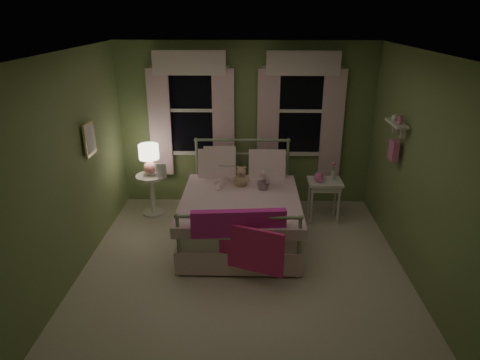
{
  "coord_description": "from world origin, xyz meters",
  "views": [
    {
      "loc": [
        0.08,
        -4.53,
        3.0
      ],
      "look_at": [
        -0.05,
        0.51,
        1.0
      ],
      "focal_mm": 32.0,
      "sensor_mm": 36.0,
      "label": 1
    }
  ],
  "objects_px": {
    "child_left": "(222,165)",
    "teddy_bear": "(241,178)",
    "nightstand_left": "(152,189)",
    "nightstand_right": "(325,187)",
    "table_lamp": "(149,156)",
    "child_right": "(261,166)",
    "bed": "(240,213)"
  },
  "relations": [
    {
      "from": "child_left",
      "to": "table_lamp",
      "type": "relative_size",
      "value": 1.54
    },
    {
      "from": "child_left",
      "to": "nightstand_left",
      "type": "distance_m",
      "value": 1.26
    },
    {
      "from": "teddy_bear",
      "to": "nightstand_left",
      "type": "distance_m",
      "value": 1.51
    },
    {
      "from": "child_right",
      "to": "teddy_bear",
      "type": "height_order",
      "value": "child_right"
    },
    {
      "from": "child_left",
      "to": "child_right",
      "type": "relative_size",
      "value": 1.07
    },
    {
      "from": "bed",
      "to": "teddy_bear",
      "type": "xyz_separation_m",
      "value": [
        0.01,
        0.27,
        0.42
      ]
    },
    {
      "from": "child_left",
      "to": "teddy_bear",
      "type": "relative_size",
      "value": 2.28
    },
    {
      "from": "bed",
      "to": "nightstand_right",
      "type": "height_order",
      "value": "bed"
    },
    {
      "from": "nightstand_left",
      "to": "teddy_bear",
      "type": "bearing_deg",
      "value": -17.32
    },
    {
      "from": "nightstand_left",
      "to": "nightstand_right",
      "type": "bearing_deg",
      "value": -3.34
    },
    {
      "from": "child_right",
      "to": "nightstand_left",
      "type": "height_order",
      "value": "child_right"
    },
    {
      "from": "child_right",
      "to": "nightstand_left",
      "type": "relative_size",
      "value": 1.04
    },
    {
      "from": "table_lamp",
      "to": "nightstand_right",
      "type": "xyz_separation_m",
      "value": [
        2.65,
        -0.15,
        -0.4
      ]
    },
    {
      "from": "teddy_bear",
      "to": "nightstand_right",
      "type": "relative_size",
      "value": 0.5
    },
    {
      "from": "nightstand_left",
      "to": "nightstand_right",
      "type": "xyz_separation_m",
      "value": [
        2.65,
        -0.15,
        0.13
      ]
    },
    {
      "from": "child_left",
      "to": "nightstand_right",
      "type": "relative_size",
      "value": 1.13
    },
    {
      "from": "child_right",
      "to": "nightstand_right",
      "type": "relative_size",
      "value": 1.06
    },
    {
      "from": "child_left",
      "to": "nightstand_left",
      "type": "xyz_separation_m",
      "value": [
        -1.12,
        0.28,
        -0.51
      ]
    },
    {
      "from": "child_right",
      "to": "nightstand_left",
      "type": "bearing_deg",
      "value": -12.48
    },
    {
      "from": "teddy_bear",
      "to": "table_lamp",
      "type": "xyz_separation_m",
      "value": [
        -1.4,
        0.44,
        0.16
      ]
    },
    {
      "from": "teddy_bear",
      "to": "bed",
      "type": "bearing_deg",
      "value": -91.15
    },
    {
      "from": "nightstand_left",
      "to": "table_lamp",
      "type": "bearing_deg",
      "value": 90.0
    },
    {
      "from": "teddy_bear",
      "to": "table_lamp",
      "type": "height_order",
      "value": "table_lamp"
    },
    {
      "from": "child_right",
      "to": "table_lamp",
      "type": "distance_m",
      "value": 1.7
    },
    {
      "from": "nightstand_right",
      "to": "table_lamp",
      "type": "bearing_deg",
      "value": 176.66
    },
    {
      "from": "nightstand_right",
      "to": "child_left",
      "type": "bearing_deg",
      "value": -175.36
    },
    {
      "from": "child_left",
      "to": "table_lamp",
      "type": "distance_m",
      "value": 1.15
    },
    {
      "from": "teddy_bear",
      "to": "table_lamp",
      "type": "bearing_deg",
      "value": 162.68
    },
    {
      "from": "nightstand_left",
      "to": "table_lamp",
      "type": "xyz_separation_m",
      "value": [
        0.0,
        0.0,
        0.54
      ]
    },
    {
      "from": "child_right",
      "to": "table_lamp",
      "type": "relative_size",
      "value": 1.44
    },
    {
      "from": "child_right",
      "to": "teddy_bear",
      "type": "xyz_separation_m",
      "value": [
        -0.28,
        -0.16,
        -0.12
      ]
    },
    {
      "from": "bed",
      "to": "child_right",
      "type": "distance_m",
      "value": 0.74
    }
  ]
}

